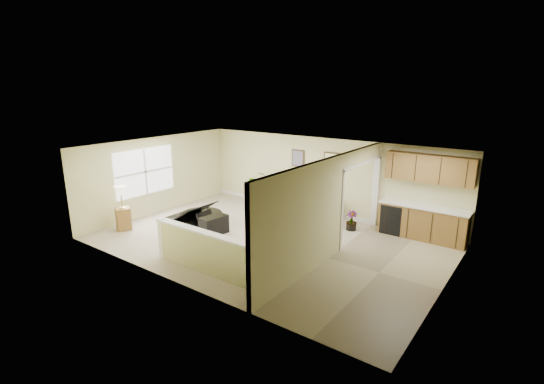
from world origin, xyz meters
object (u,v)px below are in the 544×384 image
Objects in this scene: loveseat at (314,208)px; accent_table at (280,199)px; piano at (193,203)px; palm_plant at (267,189)px; small_plant at (351,222)px; piano_bench at (214,225)px; lamp_stand at (123,211)px.

accent_table is (-1.31, 0.03, 0.08)m from loveseat.
palm_plant is (0.91, 2.58, 0.04)m from piano.
palm_plant is (-1.89, 0.07, 0.32)m from loveseat.
piano_bench is at bearing -139.02° from small_plant.
piano_bench is 2.98m from palm_plant.
piano reaches higher than accent_table.
accent_table is 0.48× the size of lamp_stand.
piano_bench is 1.39× the size of small_plant.
lamp_stand is (-5.41, -3.89, 0.31)m from small_plant.
palm_plant is at bearing 69.97° from piano.
piano reaches higher than small_plant.
palm_plant reaches higher than small_plant.
piano reaches higher than piano_bench.
small_plant is (3.01, 2.61, -0.02)m from piano_bench.
palm_plant is (-0.30, 2.94, 0.38)m from piano_bench.
piano_bench is 2.91m from accent_table.
loveseat is (1.59, 2.87, 0.06)m from piano_bench.
loveseat is at bearing 61.01° from piano_bench.
palm_plant reaches higher than lamp_stand.
lamp_stand is at bearing -116.47° from palm_plant.
piano_bench is 3.98m from small_plant.
piano_bench is 1.26× the size of accent_table.
accent_table is at bearing 174.00° from small_plant.
loveseat is 1.44m from small_plant.
palm_plant reaches higher than piano_bench.
lamp_stand is (-2.41, -1.28, 0.29)m from piano_bench.
small_plant is 6.67m from lamp_stand.
piano is 3.04× the size of accent_table.
piano is 2.74m from palm_plant.
piano is 3.36× the size of small_plant.
piano is 1.47× the size of lamp_stand.
palm_plant is 4.72m from lamp_stand.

